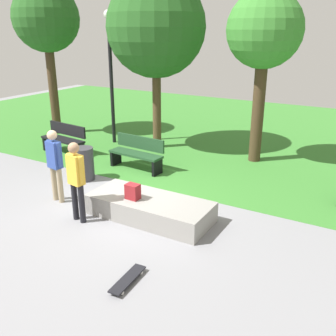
% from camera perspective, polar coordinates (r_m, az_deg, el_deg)
% --- Properties ---
extents(ground_plane, '(28.00, 28.00, 0.00)m').
position_cam_1_polar(ground_plane, '(8.77, -7.67, -5.25)').
color(ground_plane, gray).
extents(grass_lawn, '(26.60, 12.83, 0.01)m').
position_cam_1_polar(grass_lawn, '(15.13, 10.05, 5.56)').
color(grass_lawn, '#387A2D').
rests_on(grass_lawn, ground_plane).
extents(concrete_ledge, '(2.60, 1.08, 0.43)m').
position_cam_1_polar(concrete_ledge, '(8.01, -2.73, -5.97)').
color(concrete_ledge, gray).
rests_on(concrete_ledge, ground_plane).
extents(backpack_on_ledge, '(0.29, 0.21, 0.32)m').
position_cam_1_polar(backpack_on_ledge, '(7.87, -5.27, -3.51)').
color(backpack_on_ledge, maroon).
rests_on(backpack_on_ledge, concrete_ledge).
extents(skater_performing_trick, '(0.43, 0.25, 1.67)m').
position_cam_1_polar(skater_performing_trick, '(7.79, -13.52, -1.22)').
color(skater_performing_trick, black).
rests_on(skater_performing_trick, ground_plane).
extents(skater_watching, '(0.43, 0.24, 1.67)m').
position_cam_1_polar(skater_watching, '(8.84, -16.49, 1.05)').
color(skater_watching, tan).
rests_on(skater_watching, ground_plane).
extents(skateboard_by_ledge, '(0.24, 0.81, 0.08)m').
position_cam_1_polar(skateboard_by_ledge, '(6.23, -6.01, -16.11)').
color(skateboard_by_ledge, black).
rests_on(skateboard_by_ledge, ground_plane).
extents(park_bench_far_right, '(1.64, 0.65, 0.91)m').
position_cam_1_polar(park_bench_far_right, '(12.47, -15.15, 4.32)').
color(park_bench_far_right, black).
rests_on(park_bench_far_right, ground_plane).
extents(park_bench_by_oak, '(1.63, 0.59, 0.91)m').
position_cam_1_polar(park_bench_by_oak, '(10.67, -4.62, 2.33)').
color(park_bench_by_oak, '#1E4223').
rests_on(park_bench_by_oak, ground_plane).
extents(tree_slender_maple, '(2.06, 2.06, 4.72)m').
position_cam_1_polar(tree_slender_maple, '(11.16, 14.13, 18.91)').
color(tree_slender_maple, '#42301E').
rests_on(tree_slender_maple, grass_lawn).
extents(tree_broad_elm, '(2.29, 2.29, 5.19)m').
position_cam_1_polar(tree_broad_elm, '(14.67, -17.67, 20.23)').
color(tree_broad_elm, '#42301E').
rests_on(tree_broad_elm, grass_lawn).
extents(tree_leaning_ash, '(3.01, 3.01, 5.26)m').
position_cam_1_polar(tree_leaning_ash, '(12.24, -1.79, 20.15)').
color(tree_leaning_ash, '#4C3823').
rests_on(tree_leaning_ash, grass_lawn).
extents(lamp_post, '(0.28, 0.28, 4.27)m').
position_cam_1_polar(lamp_post, '(12.97, -8.53, 14.87)').
color(lamp_post, black).
rests_on(lamp_post, ground_plane).
extents(trash_bin, '(0.52, 0.52, 0.86)m').
position_cam_1_polar(trash_bin, '(10.14, -12.42, 0.62)').
color(trash_bin, '#333338').
rests_on(trash_bin, ground_plane).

